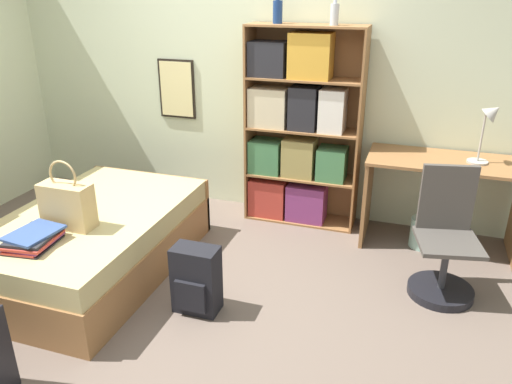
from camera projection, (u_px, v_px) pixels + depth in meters
The scene contains 13 objects.
ground_plane at pixel (170, 283), 3.73m from camera, with size 14.00×14.00×0.00m, color #66564C.
wall_back at pixel (240, 73), 4.61m from camera, with size 10.00×0.09×2.60m.
bed at pixel (95, 241), 3.83m from camera, with size 1.14×1.80×0.49m.
handbag at pixel (67, 205), 3.44m from camera, with size 0.36×0.16×0.49m.
book_stack_on_bed at pixel (33, 239), 3.24m from camera, with size 0.33×0.39×0.09m.
bookcase at pixel (296, 133), 4.42m from camera, with size 1.01×0.32×1.76m.
bottle_green at pixel (278, 11), 4.08m from camera, with size 0.08×0.08×0.26m.
bottle_brown at pixel (335, 13), 3.92m from camera, with size 0.07×0.07×0.23m.
desk at pixel (443, 187), 4.06m from camera, with size 1.23×0.58×0.77m.
desk_lamp at pixel (490, 122), 3.77m from camera, with size 0.21×0.16×0.49m.
desk_chair at pixel (444, 255), 3.53m from camera, with size 0.49×0.49×0.92m.
backpack at pixel (196, 280), 3.34m from camera, with size 0.31×0.21×0.47m.
waste_bin at pixel (424, 233), 4.20m from camera, with size 0.23×0.23×0.25m.
Camera 1 is at (1.61, -2.80, 2.07)m, focal length 35.00 mm.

